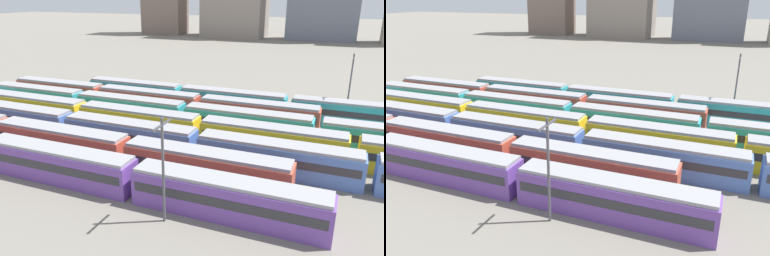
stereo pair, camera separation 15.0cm
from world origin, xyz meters
The scene contains 10 objects.
ground_plane centered at (0.00, 15.60, 0.00)m, with size 600.00×600.00×0.00m, color slate.
train_track_0 centered at (10.15, 0.00, 1.90)m, with size 55.80×3.06×3.75m.
train_track_1 centered at (6.11, 5.20, 1.90)m, with size 55.80×3.06×3.75m.
train_track_2 centered at (22.06, 10.40, 1.90)m, with size 74.70×3.06×3.75m.
train_track_3 centered at (39.29, 15.60, 1.90)m, with size 112.50×3.06×3.75m.
train_track_4 centered at (15.90, 20.80, 1.90)m, with size 74.70×3.06×3.75m.
train_track_5 centered at (6.87, 26.00, 1.90)m, with size 55.80×3.06×3.75m.
train_track_6 centered at (20.11, 31.20, 1.90)m, with size 55.80×3.06×3.75m.
catenary_pole_1 centered at (38.14, 34.09, 5.79)m, with size 0.24×3.20×10.47m.
catenary_pole_2 centered at (24.13, -2.77, 5.35)m, with size 0.24×3.20×9.61m.
Camera 2 is at (37.53, -28.45, 18.99)m, focal length 35.39 mm.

